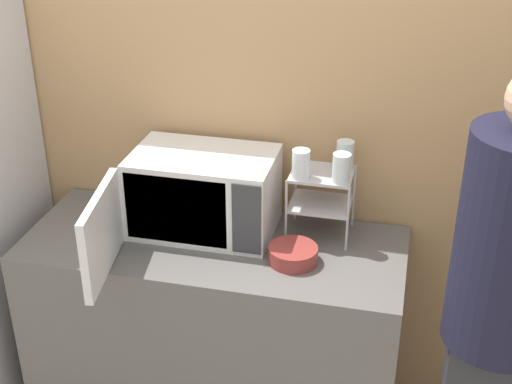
{
  "coord_description": "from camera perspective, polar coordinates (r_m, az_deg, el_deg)",
  "views": [
    {
      "loc": [
        0.75,
        -2.06,
        2.44
      ],
      "look_at": [
        0.17,
        0.35,
        1.17
      ],
      "focal_mm": 50.0,
      "sensor_mm": 36.0,
      "label": 1
    }
  ],
  "objects": [
    {
      "name": "bowl",
      "position": [
        2.77,
        2.98,
        -5.03
      ],
      "size": [
        0.19,
        0.19,
        0.06
      ],
      "color": "maroon",
      "rests_on": "counter"
    },
    {
      "name": "wall_back",
      "position": [
        3.05,
        -1.74,
        5.24
      ],
      "size": [
        8.0,
        0.06,
        2.6
      ],
      "color": "tan",
      "rests_on": "ground_plane"
    },
    {
      "name": "microwave",
      "position": [
        2.92,
        -4.59,
        -0.18
      ],
      "size": [
        0.61,
        0.82,
        0.34
      ],
      "color": "silver",
      "rests_on": "counter"
    },
    {
      "name": "counter",
      "position": [
        3.18,
        -3.22,
        -11.26
      ],
      "size": [
        1.55,
        0.63,
        0.93
      ],
      "color": "#595654",
      "rests_on": "ground_plane"
    },
    {
      "name": "glass_front_right",
      "position": [
        2.75,
        6.84,
        1.91
      ],
      "size": [
        0.07,
        0.07,
        0.12
      ],
      "color": "silver",
      "rests_on": "dish_rack"
    },
    {
      "name": "dish_rack",
      "position": [
        2.87,
        5.24,
        0.13
      ],
      "size": [
        0.26,
        0.21,
        0.28
      ],
      "color": "#B2B2B7",
      "rests_on": "counter"
    },
    {
      "name": "glass_front_left",
      "position": [
        2.77,
        3.61,
        2.24
      ],
      "size": [
        0.07,
        0.07,
        0.12
      ],
      "color": "silver",
      "rests_on": "dish_rack"
    },
    {
      "name": "person",
      "position": [
        2.56,
        19.15,
        -7.92
      ],
      "size": [
        0.38,
        0.38,
        1.83
      ],
      "color": "#2D2D33",
      "rests_on": "ground_plane"
    },
    {
      "name": "glass_back_right",
      "position": [
        2.86,
        7.12,
        2.95
      ],
      "size": [
        0.07,
        0.07,
        0.12
      ],
      "color": "silver",
      "rests_on": "dish_rack"
    }
  ]
}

